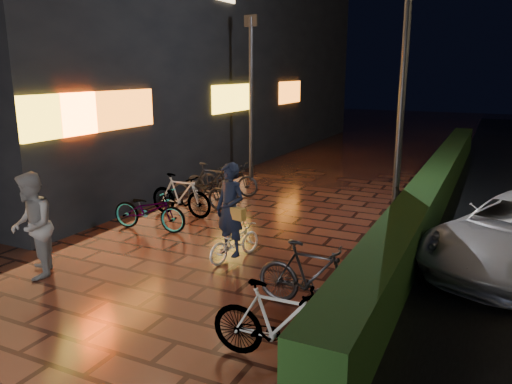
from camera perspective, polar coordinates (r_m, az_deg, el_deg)
The scene contains 11 objects.
ground at distance 8.37m, azimuth -11.03°, elevation -11.32°, with size 80.00×80.00×0.00m, color #381911.
hedge at distance 14.39m, azimuth 19.88°, elevation 0.84°, with size 0.70×20.00×1.00m, color black.
bystander_person at distance 9.37m, azimuth -24.26°, elevation -3.52°, with size 0.90×0.70×1.85m, color slate.
storefront_block at distance 22.53m, azimuth -13.59°, elevation 15.90°, with size 12.09×22.00×9.00m.
lamp_post_hedge at distance 11.25m, azimuth 16.41°, elevation 11.25°, with size 0.54×0.21×5.68m.
lamp_post_sf at distance 15.99m, azimuth -0.55°, elevation 11.32°, with size 0.49×0.17×5.15m.
cyclist at distance 9.36m, azimuth -2.73°, elevation -3.75°, with size 0.78×1.38×1.88m.
traffic_barrier at distance 7.19m, azimuth 10.49°, elevation -12.61°, with size 0.68×1.73×0.70m.
cart_assembly at distance 11.62m, azimuth 17.40°, elevation -1.73°, with size 0.73×0.63×1.05m.
parked_bikes_storefront at distance 12.96m, azimuth -6.85°, elevation 0.18°, with size 1.90×4.44×1.05m.
parked_bikes_hedge at distance 6.90m, azimuth 4.62°, elevation -11.96°, with size 1.88×2.08×1.05m.
Camera 1 is at (4.66, -6.00, 3.51)m, focal length 35.00 mm.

